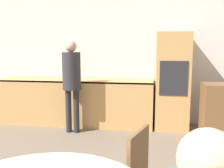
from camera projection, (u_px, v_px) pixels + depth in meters
The scene contains 4 objects.
wall_back at pixel (132, 57), 4.96m from camera, with size 6.89×0.05×2.60m.
kitchen_counter at pixel (75, 101), 4.90m from camera, with size 3.02×0.60×0.88m.
oven_unit at pixel (172, 81), 4.58m from camera, with size 0.60×0.59×1.77m.
person_standing at pixel (72, 76), 4.32m from camera, with size 0.32×0.32×1.61m.
Camera 1 is at (0.34, 0.13, 1.50)m, focal length 40.00 mm.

